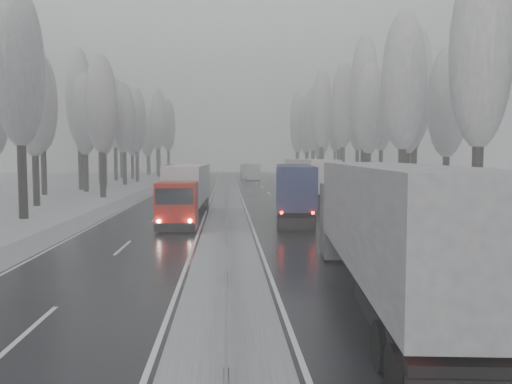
{
  "coord_description": "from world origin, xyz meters",
  "views": [
    {
      "loc": [
        0.03,
        -13.38,
        4.67
      ],
      "look_at": [
        2.03,
        20.64,
        2.2
      ],
      "focal_mm": 35.0,
      "sensor_mm": 36.0,
      "label": 1
    }
  ],
  "objects": [
    {
      "name": "tree_36",
      "position": [
        17.04,
        106.16,
        13.02
      ],
      "size": [
        3.6,
        3.6,
        20.23
      ],
      "color": "black",
      "rests_on": "ground"
    },
    {
      "name": "tree_64",
      "position": [
        -18.26,
        52.71,
        9.96
      ],
      "size": [
        3.6,
        3.6,
        15.42
      ],
      "color": "black",
      "rests_on": "ground"
    },
    {
      "name": "tree_21",
      "position": [
        20.12,
        39.17,
        12.0
      ],
      "size": [
        3.6,
        3.6,
        18.62
      ],
      "color": "black",
      "rests_on": "ground"
    },
    {
      "name": "tree_77",
      "position": [
        -19.66,
        112.72,
        9.26
      ],
      "size": [
        3.6,
        3.6,
        14.32
      ],
      "color": "black",
      "rests_on": "ground"
    },
    {
      "name": "tree_20",
      "position": [
        17.9,
        35.17,
        10.14
      ],
      "size": [
        3.6,
        3.6,
        15.71
      ],
      "color": "black",
      "rests_on": "ground"
    },
    {
      "name": "median_guardrail",
      "position": [
        0.0,
        29.99,
        0.6
      ],
      "size": [
        0.12,
        200.0,
        0.76
      ],
      "color": "slate",
      "rests_on": "ground"
    },
    {
      "name": "tree_37",
      "position": [
        24.02,
        110.16,
        10.56
      ],
      "size": [
        3.6,
        3.6,
        16.37
      ],
      "color": "black",
      "rests_on": "ground"
    },
    {
      "name": "tree_79",
      "position": [
        -20.33,
        119.31,
        11.01
      ],
      "size": [
        3.6,
        3.6,
        17.07
      ],
      "color": "black",
      "rests_on": "ground"
    },
    {
      "name": "truck_grey_tarp",
      "position": [
        5.08,
        2.31,
        2.57
      ],
      "size": [
        4.36,
        17.3,
        4.4
      ],
      "rotation": [
        0.0,
        0.0,
        -0.1
      ],
      "color": "#4D4D52",
      "rests_on": "ground"
    },
    {
      "name": "tree_23",
      "position": [
        23.31,
        49.6,
        8.77
      ],
      "size": [
        3.6,
        3.6,
        13.55
      ],
      "color": "black",
      "rests_on": "ground"
    },
    {
      "name": "tree_32",
      "position": [
        16.63,
        89.21,
        11.18
      ],
      "size": [
        3.6,
        3.6,
        17.33
      ],
      "color": "black",
      "rests_on": "ground"
    },
    {
      "name": "tree_29",
      "position": [
        23.71,
        75.95,
        11.67
      ],
      "size": [
        3.6,
        3.6,
        18.11
      ],
      "color": "black",
      "rests_on": "ground"
    },
    {
      "name": "carriageway_left",
      "position": [
        -5.25,
        30.0,
        0.01
      ],
      "size": [
        7.5,
        200.0,
        0.03
      ],
      "primitive_type": "cube",
      "color": "black",
      "rests_on": "ground"
    },
    {
      "name": "tree_33",
      "position": [
        19.77,
        93.21,
        9.26
      ],
      "size": [
        3.6,
        3.6,
        14.33
      ],
      "color": "black",
      "rests_on": "ground"
    },
    {
      "name": "tree_69",
      "position": [
        -21.42,
        73.11,
        12.46
      ],
      "size": [
        3.6,
        3.6,
        19.35
      ],
      "color": "black",
      "rests_on": "ground"
    },
    {
      "name": "truck_red_white",
      "position": [
        -2.9,
        24.16,
        2.32
      ],
      "size": [
        2.78,
        15.55,
        3.97
      ],
      "rotation": [
        0.0,
        0.0,
        -0.02
      ],
      "color": "#AD1109",
      "rests_on": "ground"
    },
    {
      "name": "tree_72",
      "position": [
        -18.93,
        88.54,
        9.76
      ],
      "size": [
        3.6,
        3.6,
        15.11
      ],
      "color": "black",
      "rests_on": "ground"
    },
    {
      "name": "median_slush",
      "position": [
        0.0,
        30.0,
        0.02
      ],
      "size": [
        3.0,
        200.0,
        0.04
      ],
      "primitive_type": "cube",
      "color": "#A9ADB1",
      "rests_on": "ground"
    },
    {
      "name": "tree_60",
      "position": [
        -17.75,
        34.2,
        9.59
      ],
      "size": [
        3.6,
        3.6,
        14.84
      ],
      "color": "black",
      "rests_on": "ground"
    },
    {
      "name": "tree_26",
      "position": [
        17.56,
        61.27,
        12.1
      ],
      "size": [
        3.6,
        3.6,
        18.78
      ],
      "color": "black",
      "rests_on": "ground"
    },
    {
      "name": "tree_38",
      "position": [
        18.73,
        116.73,
        11.59
      ],
      "size": [
        3.6,
        3.6,
        17.97
      ],
      "color": "black",
      "rests_on": "ground"
    },
    {
      "name": "tree_74",
      "position": [
        -15.07,
        99.33,
        12.67
      ],
      "size": [
        3.6,
        3.6,
        19.68
      ],
      "color": "black",
      "rests_on": "ground"
    },
    {
      "name": "tree_16",
      "position": [
        15.04,
        15.67,
        10.67
      ],
      "size": [
        3.6,
        3.6,
        16.53
      ],
      "color": "black",
      "rests_on": "ground"
    },
    {
      "name": "truck_red_red",
      "position": [
        -5.78,
        42.58,
        2.11
      ],
      "size": [
        3.52,
        14.2,
        3.61
      ],
      "rotation": [
        0.0,
        0.0,
        0.09
      ],
      "color": "#B60D0A",
      "rests_on": "ground"
    },
    {
      "name": "tree_78",
      "position": [
        -17.56,
        115.31,
        12.59
      ],
      "size": [
        3.6,
        3.6,
        19.55
      ],
      "color": "black",
      "rests_on": "ground"
    },
    {
      "name": "shoulder_left",
      "position": [
        -10.2,
        30.0,
        0.02
      ],
      "size": [
        2.4,
        200.0,
        0.04
      ],
      "primitive_type": "cube",
      "color": "#A9ADB1",
      "rests_on": "ground"
    },
    {
      "name": "tree_18",
      "position": [
        14.51,
        27.03,
        10.7
      ],
      "size": [
        3.6,
        3.6,
        16.58
      ],
      "color": "black",
      "rests_on": "ground"
    },
    {
      "name": "tree_19",
      "position": [
        20.02,
        31.03,
        9.42
      ],
      "size": [
        3.6,
        3.6,
        14.57
      ],
      "color": "black",
      "rests_on": "ground"
    },
    {
      "name": "tree_62",
      "position": [
        -13.94,
        43.73,
        10.36
      ],
      "size": [
        3.6,
        3.6,
        16.04
      ],
      "color": "black",
      "rests_on": "ground"
    },
    {
      "name": "tree_25",
      "position": [
        24.81,
        55.02,
        12.52
      ],
      "size": [
        3.6,
        3.6,
        19.44
      ],
      "color": "black",
      "rests_on": "ground"
    },
    {
      "name": "tree_70",
      "position": [
        -16.33,
        79.19,
        11.03
      ],
      "size": [
        3.6,
        3.6,
        17.09
      ],
      "color": "black",
      "rests_on": "ground"
    },
    {
      "name": "tree_28",
      "position": [
        16.34,
        71.95,
        12.64
      ],
      "size": [
        3.6,
        3.6,
        19.62
      ],
      "color": "black",
      "rests_on": "ground"
    },
    {
      "name": "shoulder_right",
      "position": [
        10.2,
        30.0,
        0.02
      ],
      "size": [
        2.4,
        200.0,
        0.04
      ],
      "primitive_type": "cube",
      "color": "#A9ADB1",
      "rests_on": "ground"
    },
    {
      "name": "truck_blue_box",
      "position": [
        5.01,
        23.36,
        2.33
      ],
      "size": [
        4.1,
        15.73,
        4.0
      ],
      "rotation": [
        0.0,
        0.0,
        -0.11
      ],
      "color": "#1C1D47",
      "rests_on": "ground"
    },
    {
      "name": "tree_35",
      "position": [
        24.94,
        100.32,
        11.77
      ],
      "size": [
        3.6,
        3.6,
        18.25
      ],
      "color": "black",
      "rests_on": "ground"
    },
    {
      "name": "carriageway_right",
      "position": [
        5.25,
        30.0,
        0.01
      ],
      "size": [
        7.5,
        200.0,
        0.03
      ],
      "primitive_type": "cube",
      "color": "black",
      "rests_on": "ground"
    },
    {
      "name": "truck_cream_box",
      "position": [
        8.2,
        36.84,
        2.52
      ],
      "size": [
        3.45,
        16.96,
        4.32
      ],
      "rotation": [
        0.0,
        0.0,
        0.05
      ],
      "color": "beige",
      "rests_on": "ground"
    },
    {
      "name": "tree_58",
      "position": [
        -15.13,
        24.57,
        11.1
      ],
      "size": [
        3.6,
        3.6,
        17.21
      ],
      "color": "black",
      "rests_on": "ground"
    },
    {
      "name": "tree_30",
      "position": [
        16.56,
        81.7,
        11.52
      ],
      "size": [
        3.6,
        3.6,
        17.86
      ],
      "color": "black",
      "rests_on": "ground"
    },
    {
      "name": "tree_66",
      "position": [
        -18.16,
        62.35,
        9.84
      ],
      "size": [
        3.6,
        3.6,
        15.23
      ],
      "color": "black",
      "rests_on": "ground"
    },
    {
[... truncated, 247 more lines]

